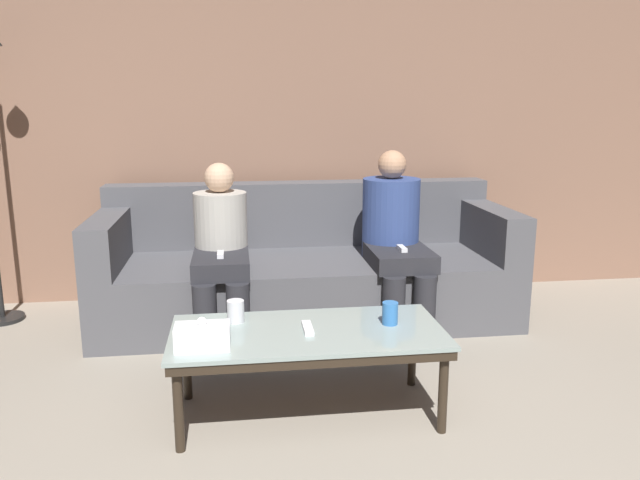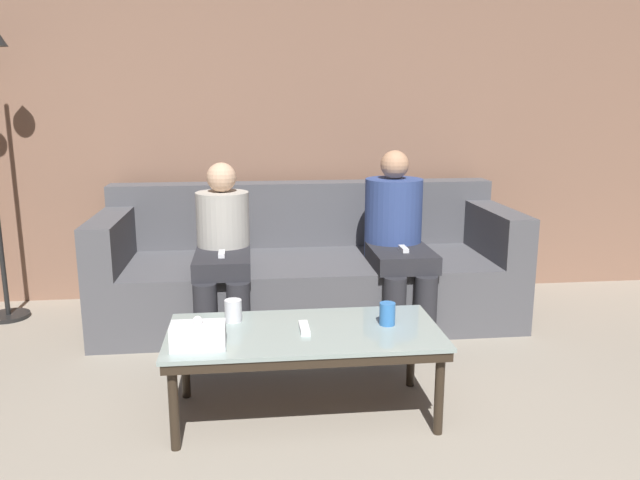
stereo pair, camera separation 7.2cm
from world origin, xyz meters
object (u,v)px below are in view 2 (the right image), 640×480
object	(u,v)px
coffee_table	(304,339)
cup_near_right	(387,314)
cup_near_left	(233,311)
tissue_box	(198,335)
seated_person_mid_left	(397,234)
couch	(308,270)
game_remote	(304,328)
seated_person_left_end	(223,245)

from	to	relation	value
coffee_table	cup_near_right	distance (m)	0.38
cup_near_left	tissue_box	size ratio (longest dim) A/B	0.45
cup_near_left	seated_person_mid_left	xyz separation A→B (m)	(0.98, 0.95, 0.13)
cup_near_right	tissue_box	bearing A→B (deg)	-168.20
cup_near_right	cup_near_left	bearing A→B (deg)	169.76
couch	cup_near_left	xyz separation A→B (m)	(-0.45, -1.17, 0.15)
couch	game_remote	distance (m)	1.33
coffee_table	game_remote	distance (m)	0.05
tissue_box	game_remote	bearing A→B (deg)	17.91
coffee_table	seated_person_mid_left	xyz separation A→B (m)	(0.67, 1.10, 0.22)
game_remote	cup_near_left	bearing A→B (deg)	154.02
couch	cup_near_left	world-z (taller)	couch
cup_near_left	couch	bearing A→B (deg)	69.05
cup_near_right	game_remote	bearing A→B (deg)	-175.80
couch	game_remote	size ratio (longest dim) A/B	17.13
cup_near_left	seated_person_left_end	bearing A→B (deg)	94.87
seated_person_mid_left	coffee_table	bearing A→B (deg)	-121.19
coffee_table	tissue_box	size ratio (longest dim) A/B	5.38
coffee_table	game_remote	xyz separation A→B (m)	(-0.00, 0.00, 0.05)
couch	tissue_box	bearing A→B (deg)	-111.67
cup_near_right	tissue_box	world-z (taller)	tissue_box
tissue_box	cup_near_left	bearing A→B (deg)	65.51
cup_near_left	seated_person_mid_left	bearing A→B (deg)	44.31
cup_near_left	seated_person_mid_left	world-z (taller)	seated_person_mid_left
cup_near_right	coffee_table	bearing A→B (deg)	-175.80
cup_near_right	couch	bearing A→B (deg)	100.17
seated_person_left_end	seated_person_mid_left	size ratio (longest dim) A/B	0.94
coffee_table	cup_near_right	bearing A→B (deg)	4.20
game_remote	cup_near_right	bearing A→B (deg)	4.20
cup_near_right	tissue_box	distance (m)	0.83
game_remote	seated_person_mid_left	size ratio (longest dim) A/B	0.14
tissue_box	seated_person_mid_left	distance (m)	1.67
couch	seated_person_mid_left	distance (m)	0.63
cup_near_right	game_remote	distance (m)	0.38
seated_person_mid_left	couch	bearing A→B (deg)	157.51
cup_near_right	seated_person_mid_left	bearing A→B (deg)	74.64
coffee_table	seated_person_mid_left	size ratio (longest dim) A/B	1.10
cup_near_right	seated_person_mid_left	world-z (taller)	seated_person_mid_left
couch	coffee_table	size ratio (longest dim) A/B	2.17
cup_near_left	cup_near_right	world-z (taller)	same
coffee_table	game_remote	bearing A→B (deg)	180.00
couch	seated_person_mid_left	bearing A→B (deg)	-22.49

